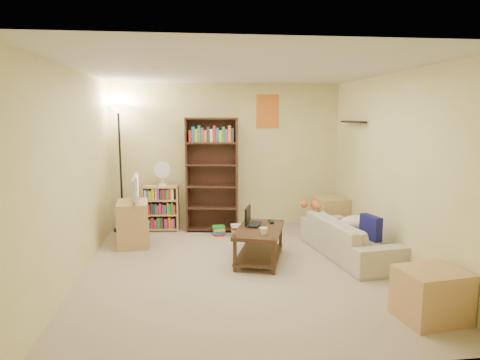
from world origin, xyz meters
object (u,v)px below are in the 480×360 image
object	(u,v)px
television	(132,189)
short_bookshelf	(161,208)
sofa	(349,237)
end_cabinet	(431,295)
mug	(264,231)
desk_fan	(162,173)
tabby_cat	(313,205)
floor_lamp	(119,130)
coffee_table	(259,239)
laptop	(258,224)
side_table	(331,214)
tv_stand	(133,224)
tall_bookshelf	(212,172)

from	to	relation	value
television	short_bookshelf	size ratio (longest dim) A/B	0.92
sofa	end_cabinet	bearing A→B (deg)	175.02
mug	desk_fan	xyz separation A→B (m)	(-1.38, 2.02, 0.50)
desk_fan	end_cabinet	world-z (taller)	desk_fan
tabby_cat	floor_lamp	bearing A→B (deg)	160.68
television	coffee_table	bearing A→B (deg)	-123.23
short_bookshelf	floor_lamp	world-z (taller)	floor_lamp
laptop	mug	world-z (taller)	mug
side_table	end_cabinet	distance (m)	3.21
coffee_table	tv_stand	bearing A→B (deg)	169.71
desk_fan	tv_stand	bearing A→B (deg)	-117.75
side_table	tabby_cat	bearing A→B (deg)	-127.84
sofa	short_bookshelf	size ratio (longest dim) A/B	2.45
coffee_table	short_bookshelf	world-z (taller)	short_bookshelf
laptop	tv_stand	bearing A→B (deg)	87.49
coffee_table	desk_fan	world-z (taller)	desk_fan
tabby_cat	tall_bookshelf	world-z (taller)	tall_bookshelf
tall_bookshelf	coffee_table	bearing A→B (deg)	-62.38
floor_lamp	tv_stand	bearing A→B (deg)	-71.54
television	tall_bookshelf	xyz separation A→B (m)	(1.23, 0.68, 0.14)
sofa	floor_lamp	size ratio (longest dim) A/B	0.89
tabby_cat	tall_bookshelf	distance (m)	1.78
laptop	end_cabinet	size ratio (longest dim) A/B	0.66
laptop	short_bookshelf	distance (m)	2.14
coffee_table	side_table	distance (m)	2.00
television	side_table	xyz separation A→B (m)	(3.23, 0.45, -0.59)
sofa	mug	distance (m)	1.36
tabby_cat	laptop	world-z (taller)	tabby_cat
floor_lamp	side_table	distance (m)	3.82
mug	tv_stand	size ratio (longest dim) A/B	0.20
tabby_cat	mug	distance (m)	1.42
tv_stand	mug	bearing A→B (deg)	-40.63
floor_lamp	tall_bookshelf	bearing A→B (deg)	-6.76
coffee_table	side_table	bearing A→B (deg)	60.75
side_table	laptop	bearing A→B (deg)	-139.58
television	side_table	bearing A→B (deg)	-87.76
coffee_table	floor_lamp	bearing A→B (deg)	156.35
short_bookshelf	television	bearing A→B (deg)	-109.63
tabby_cat	floor_lamp	xyz separation A→B (m)	(-3.02, 1.06, 1.10)
sofa	tabby_cat	size ratio (longest dim) A/B	4.50
television	end_cabinet	xyz separation A→B (m)	(3.16, -2.76, -0.62)
end_cabinet	side_table	bearing A→B (deg)	88.75
tabby_cat	short_bookshelf	world-z (taller)	short_bookshelf
laptop	tv_stand	xyz separation A→B (m)	(-1.79, 0.78, -0.14)
floor_lamp	end_cabinet	world-z (taller)	floor_lamp
sofa	floor_lamp	distance (m)	4.03
tabby_cat	television	distance (m)	2.75
tabby_cat	desk_fan	world-z (taller)	desk_fan
sofa	tall_bookshelf	world-z (taller)	tall_bookshelf
sofa	short_bookshelf	world-z (taller)	short_bookshelf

